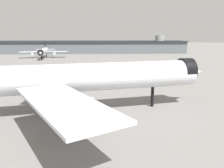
{
  "coord_description": "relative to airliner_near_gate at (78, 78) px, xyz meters",
  "views": [
    {
      "loc": [
        10.55,
        -53.72,
        18.89
      ],
      "look_at": [
        7.74,
        1.29,
        6.67
      ],
      "focal_mm": 36.67,
      "sensor_mm": 36.0,
      "label": 1
    }
  ],
  "objects": [
    {
      "name": "airliner_near_gate",
      "position": [
        0.0,
        0.0,
        0.0
      ],
      "size": [
        66.04,
        58.73,
        19.34
      ],
      "rotation": [
        0.0,
        0.0,
        0.31
      ],
      "color": "silver",
      "rests_on": "ground"
    },
    {
      "name": "ground",
      "position": [
        0.25,
        1.23,
        -8.52
      ],
      "size": [
        900.0,
        900.0,
        0.0
      ],
      "primitive_type": "plane",
      "color": "slate"
    },
    {
      "name": "terminal_building",
      "position": [
        -34.04,
        171.78,
        -2.51
      ],
      "size": [
        213.43,
        47.86,
        17.16
      ],
      "rotation": [
        0.0,
        0.0,
        0.1
      ],
      "color": "slate",
      "rests_on": "ground"
    },
    {
      "name": "baggage_cart_trailing",
      "position": [
        -25.23,
        31.4,
        -7.55
      ],
      "size": [
        2.68,
        2.85,
        1.82
      ],
      "rotation": [
        0.0,
        0.0,
        5.22
      ],
      "color": "black",
      "rests_on": "ground"
    },
    {
      "name": "airliner_far_taxiway",
      "position": [
        -51.58,
        123.17,
        -3.22
      ],
      "size": [
        36.8,
        41.08,
        12.04
      ],
      "rotation": [
        0.0,
        0.0,
        4.94
      ],
      "color": "silver",
      "rests_on": "ground"
    }
  ]
}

